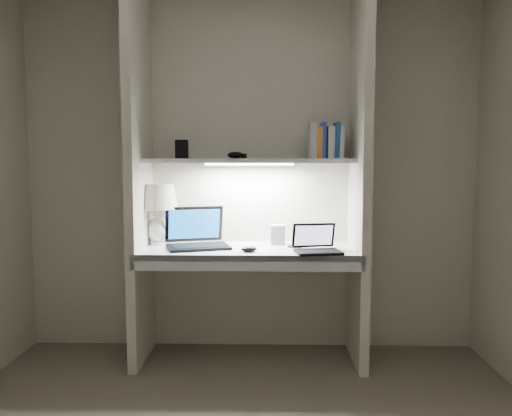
{
  "coord_description": "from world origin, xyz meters",
  "views": [
    {
      "loc": [
        0.12,
        -2.07,
        1.34
      ],
      "look_at": [
        0.05,
        1.05,
        1.05
      ],
      "focal_mm": 35.0,
      "sensor_mm": 36.0,
      "label": 1
    }
  ],
  "objects_px": {
    "laptop_main": "(197,238)",
    "speaker": "(278,235)",
    "laptop_netbook": "(316,246)",
    "book_row": "(326,142)",
    "table_lamp": "(157,204)"
  },
  "relations": [
    {
      "from": "table_lamp",
      "to": "laptop_main",
      "type": "xyz_separation_m",
      "value": [
        0.28,
        -0.09,
        -0.23
      ]
    },
    {
      "from": "speaker",
      "to": "laptop_netbook",
      "type": "bearing_deg",
      "value": -51.71
    },
    {
      "from": "book_row",
      "to": "speaker",
      "type": "bearing_deg",
      "value": 175.32
    },
    {
      "from": "table_lamp",
      "to": "laptop_netbook",
      "type": "height_order",
      "value": "table_lamp"
    },
    {
      "from": "laptop_netbook",
      "to": "speaker",
      "type": "height_order",
      "value": "laptop_netbook"
    },
    {
      "from": "laptop_main",
      "to": "laptop_netbook",
      "type": "relative_size",
      "value": 1.53
    },
    {
      "from": "table_lamp",
      "to": "laptop_main",
      "type": "distance_m",
      "value": 0.37
    },
    {
      "from": "laptop_netbook",
      "to": "speaker",
      "type": "xyz_separation_m",
      "value": [
        -0.24,
        0.29,
        0.03
      ]
    },
    {
      "from": "book_row",
      "to": "table_lamp",
      "type": "bearing_deg",
      "value": 178.97
    },
    {
      "from": "table_lamp",
      "to": "speaker",
      "type": "relative_size",
      "value": 3.07
    },
    {
      "from": "laptop_netbook",
      "to": "laptop_main",
      "type": "bearing_deg",
      "value": 156.61
    },
    {
      "from": "laptop_main",
      "to": "speaker",
      "type": "relative_size",
      "value": 3.53
    },
    {
      "from": "table_lamp",
      "to": "speaker",
      "type": "bearing_deg",
      "value": 0.37
    },
    {
      "from": "speaker",
      "to": "book_row",
      "type": "distance_m",
      "value": 0.72
    },
    {
      "from": "laptop_main",
      "to": "speaker",
      "type": "xyz_separation_m",
      "value": [
        0.55,
        0.09,
        0.01
      ]
    }
  ]
}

